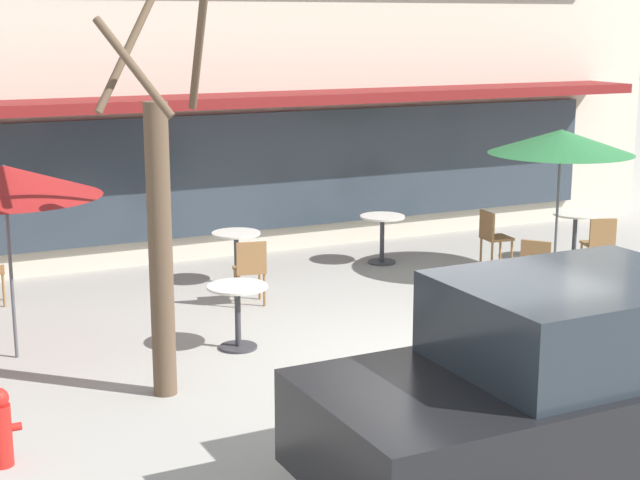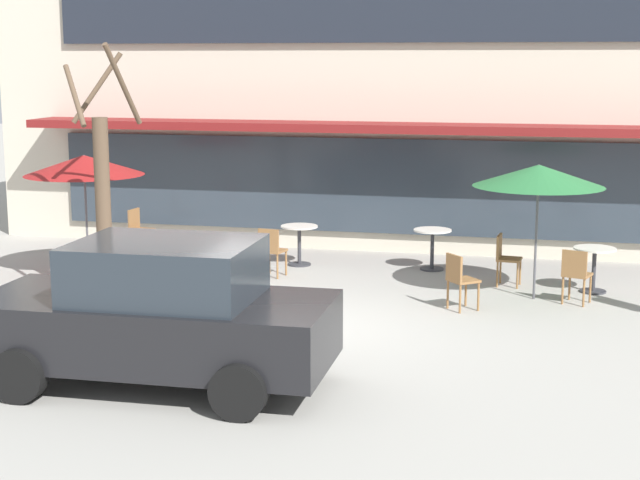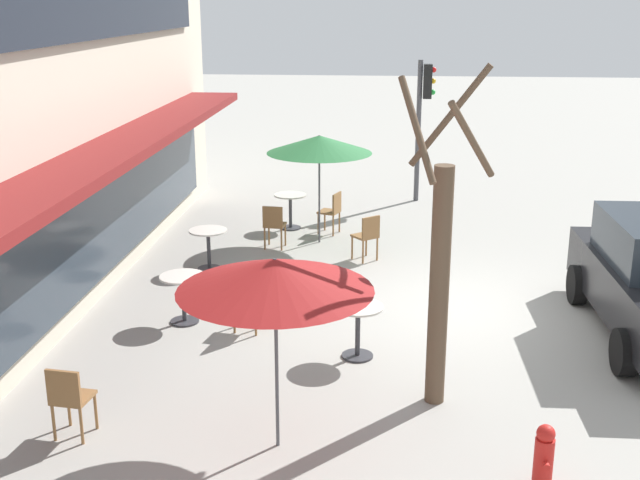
# 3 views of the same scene
# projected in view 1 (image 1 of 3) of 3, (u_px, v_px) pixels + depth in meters

# --- Properties ---
(ground_plane) EXTENTS (80.00, 80.00, 0.00)m
(ground_plane) POSITION_uv_depth(u_px,v_px,m) (457.00, 367.00, 10.80)
(ground_plane) COLOR #9E9B93
(building_facade) EXTENTS (16.08, 9.10, 6.55)m
(building_facade) POSITION_uv_depth(u_px,v_px,m) (175.00, 45.00, 18.85)
(building_facade) COLOR beige
(building_facade) RESTS_ON ground
(cafe_table_near_wall) EXTENTS (0.70, 0.70, 0.76)m
(cafe_table_near_wall) POSITION_uv_depth(u_px,v_px,m) (575.00, 228.00, 15.50)
(cafe_table_near_wall) COLOR #333338
(cafe_table_near_wall) RESTS_ON ground
(cafe_table_streetside) EXTENTS (0.70, 0.70, 0.76)m
(cafe_table_streetside) POSITION_uv_depth(u_px,v_px,m) (382.00, 231.00, 15.32)
(cafe_table_streetside) COLOR #333338
(cafe_table_streetside) RESTS_ON ground
(cafe_table_by_tree) EXTENTS (0.70, 0.70, 0.76)m
(cafe_table_by_tree) POSITION_uv_depth(u_px,v_px,m) (238.00, 306.00, 11.31)
(cafe_table_by_tree) COLOR #333338
(cafe_table_by_tree) RESTS_ON ground
(cafe_table_mid_patio) EXTENTS (0.70, 0.70, 0.76)m
(cafe_table_mid_patio) POSITION_uv_depth(u_px,v_px,m) (236.00, 249.00, 14.12)
(cafe_table_mid_patio) COLOR #333338
(cafe_table_mid_patio) RESTS_ON ground
(patio_umbrella_green_folded) EXTENTS (2.10, 2.10, 2.20)m
(patio_umbrella_green_folded) POSITION_uv_depth(u_px,v_px,m) (4.00, 181.00, 10.67)
(patio_umbrella_green_folded) COLOR #4C4C51
(patio_umbrella_green_folded) RESTS_ON ground
(patio_umbrella_cream_folded) EXTENTS (2.10, 2.10, 2.20)m
(patio_umbrella_cream_folded) POSITION_uv_depth(u_px,v_px,m) (561.00, 142.00, 14.14)
(patio_umbrella_cream_folded) COLOR #4C4C51
(patio_umbrella_cream_folded) RESTS_ON ground
(cafe_chair_0) EXTENTS (0.44, 0.44, 0.89)m
(cafe_chair_0) POSITION_uv_depth(u_px,v_px,m) (493.00, 235.00, 15.00)
(cafe_chair_0) COLOR olive
(cafe_chair_0) RESTS_ON ground
(cafe_chair_1) EXTENTS (0.51, 0.51, 0.89)m
(cafe_chair_1) POSITION_uv_depth(u_px,v_px,m) (599.00, 241.00, 14.55)
(cafe_chair_1) COLOR olive
(cafe_chair_1) RESTS_ON ground
(cafe_chair_3) EXTENTS (0.47, 0.47, 0.89)m
(cafe_chair_3) POSITION_uv_depth(u_px,v_px,m) (250.00, 267.00, 13.03)
(cafe_chair_3) COLOR olive
(cafe_chair_3) RESTS_ON ground
(cafe_chair_4) EXTENTS (0.56, 0.56, 0.89)m
(cafe_chair_4) POSITION_uv_depth(u_px,v_px,m) (537.00, 266.00, 13.10)
(cafe_chair_4) COLOR olive
(cafe_chair_4) RESTS_ON ground
(parked_sedan) EXTENTS (4.23, 2.07, 1.76)m
(parked_sedan) POSITION_uv_depth(u_px,v_px,m) (565.00, 386.00, 7.82)
(parked_sedan) COLOR black
(parked_sedan) RESTS_ON ground
(street_tree) EXTENTS (1.12, 1.14, 4.10)m
(street_tree) POSITION_uv_depth(u_px,v_px,m) (160.00, 228.00, 9.66)
(street_tree) COLOR brown
(street_tree) RESTS_ON ground
(fire_hydrant) EXTENTS (0.36, 0.20, 0.71)m
(fire_hydrant) POSITION_uv_depth(u_px,v_px,m) (0.00, 427.00, 8.34)
(fire_hydrant) COLOR red
(fire_hydrant) RESTS_ON ground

